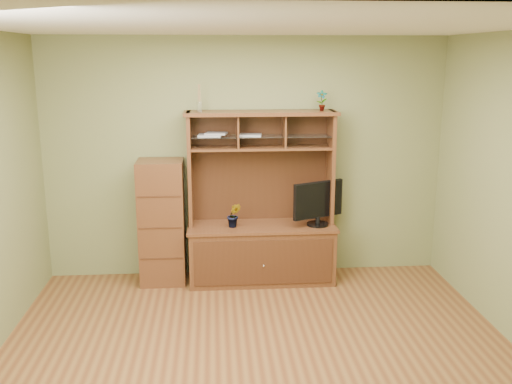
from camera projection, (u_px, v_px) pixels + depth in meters
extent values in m
cube|color=brown|center=(260.00, 358.00, 4.83)|extent=(4.50, 4.00, 0.02)
cube|color=white|center=(260.00, 24.00, 4.19)|extent=(4.50, 4.00, 0.02)
cube|color=olive|center=(245.00, 158.00, 6.46)|extent=(4.50, 0.02, 2.70)
cube|color=olive|center=(297.00, 315.00, 2.56)|extent=(4.50, 0.02, 2.70)
cube|color=#492714|center=(261.00, 254.00, 6.42)|extent=(1.60, 0.55, 0.62)
cube|color=#371C0F|center=(264.00, 263.00, 6.14)|extent=(1.50, 0.01, 0.50)
sphere|color=silver|center=(264.00, 266.00, 6.14)|extent=(0.02, 0.02, 0.02)
cube|color=#492714|center=(262.00, 226.00, 6.34)|extent=(1.64, 0.59, 0.03)
cube|color=#492714|center=(190.00, 169.00, 6.23)|extent=(0.04, 0.35, 1.25)
cube|color=#492714|center=(331.00, 167.00, 6.34)|extent=(0.04, 0.35, 1.25)
cube|color=#371C0F|center=(260.00, 165.00, 6.45)|extent=(1.52, 0.02, 1.25)
cube|color=#492714|center=(261.00, 113.00, 6.15)|extent=(1.66, 0.40, 0.04)
cube|color=#492714|center=(261.00, 148.00, 6.23)|extent=(1.52, 0.32, 0.02)
cube|color=#492714|center=(238.00, 131.00, 6.17)|extent=(0.02, 0.31, 0.35)
cube|color=#492714|center=(284.00, 131.00, 6.21)|extent=(0.02, 0.31, 0.35)
cube|color=silver|center=(261.00, 136.00, 6.19)|extent=(1.50, 0.27, 0.01)
cylinder|color=black|center=(318.00, 224.00, 6.32)|extent=(0.24, 0.24, 0.02)
cylinder|color=black|center=(318.00, 220.00, 6.31)|extent=(0.05, 0.05, 0.08)
cube|color=black|center=(318.00, 200.00, 6.26)|extent=(0.59, 0.31, 0.41)
imported|color=#2D551D|center=(234.00, 215.00, 6.22)|extent=(0.16, 0.13, 0.27)
imported|color=#3A6D26|center=(322.00, 100.00, 6.16)|extent=(0.13, 0.09, 0.22)
cylinder|color=silver|center=(199.00, 107.00, 6.08)|extent=(0.06, 0.06, 0.10)
cylinder|color=#AA7C55|center=(199.00, 93.00, 6.05)|extent=(0.04, 0.04, 0.19)
cube|color=#9E9EA3|center=(210.00, 135.00, 6.16)|extent=(0.26, 0.20, 0.02)
cube|color=#9E9EA3|center=(216.00, 133.00, 6.16)|extent=(0.26, 0.22, 0.02)
cube|color=#9E9EA3|center=(250.00, 135.00, 6.19)|extent=(0.26, 0.21, 0.02)
cube|color=#492714|center=(162.00, 222.00, 6.30)|extent=(0.49, 0.44, 1.38)
cube|color=#371C0F|center=(162.00, 259.00, 6.16)|extent=(0.45, 0.01, 0.02)
cube|color=#371C0F|center=(160.00, 228.00, 6.08)|extent=(0.45, 0.01, 0.01)
cube|color=#371C0F|center=(159.00, 197.00, 6.00)|extent=(0.45, 0.01, 0.02)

